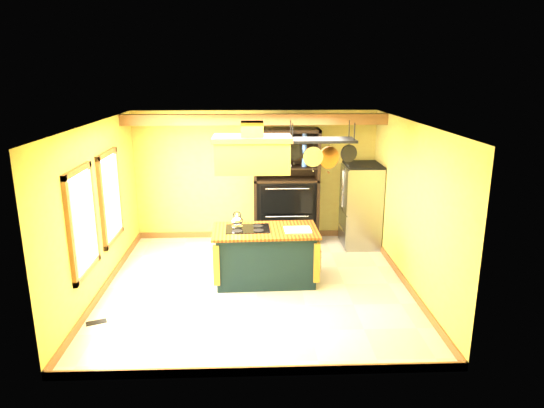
{
  "coord_description": "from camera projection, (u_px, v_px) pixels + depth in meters",
  "views": [
    {
      "loc": [
        -0.03,
        -7.45,
        3.46
      ],
      "look_at": [
        0.27,
        0.3,
        1.33
      ],
      "focal_mm": 32.0,
      "sensor_mm": 36.0,
      "label": 1
    }
  ],
  "objects": [
    {
      "name": "wall_back",
      "position": [
        255.0,
        176.0,
        10.15
      ],
      "size": [
        5.0,
        0.02,
        2.7
      ],
      "primitive_type": "cube",
      "color": "gold",
      "rests_on": "floor"
    },
    {
      "name": "range_hood",
      "position": [
        252.0,
        152.0,
        7.7
      ],
      "size": [
        1.25,
        0.7,
        0.8
      ],
      "color": "gold",
      "rests_on": "ceiling"
    },
    {
      "name": "ceiling",
      "position": [
        255.0,
        123.0,
        7.39
      ],
      "size": [
        5.0,
        5.0,
        0.0
      ],
      "primitive_type": "plane",
      "rotation": [
        3.14,
        0.0,
        0.0
      ],
      "color": "white",
      "rests_on": "wall_back"
    },
    {
      "name": "wall_right",
      "position": [
        410.0,
        206.0,
        7.84
      ],
      "size": [
        0.02,
        5.0,
        2.7
      ],
      "primitive_type": "cube",
      "color": "gold",
      "rests_on": "floor"
    },
    {
      "name": "ceiling_beam",
      "position": [
        255.0,
        120.0,
        9.05
      ],
      "size": [
        5.0,
        0.15,
        0.2
      ],
      "primitive_type": "cube",
      "color": "brown",
      "rests_on": "ceiling"
    },
    {
      "name": "kitchen_island",
      "position": [
        265.0,
        255.0,
        8.17
      ],
      "size": [
        1.78,
        1.02,
        1.11
      ],
      "rotation": [
        0.0,
        0.0,
        0.03
      ],
      "color": "#12282A",
      "rests_on": "floor"
    },
    {
      "name": "floor",
      "position": [
        257.0,
        286.0,
        8.1
      ],
      "size": [
        5.0,
        5.0,
        0.0
      ],
      "primitive_type": "plane",
      "color": "beige",
      "rests_on": "ground"
    },
    {
      "name": "window_near",
      "position": [
        83.0,
        222.0,
        6.87
      ],
      "size": [
        0.06,
        1.06,
        1.56
      ],
      "color": "brown",
      "rests_on": "wall_left"
    },
    {
      "name": "hutch",
      "position": [
        286.0,
        199.0,
        10.05
      ],
      "size": [
        1.33,
        0.6,
        2.36
      ],
      "color": "black",
      "rests_on": "floor"
    },
    {
      "name": "floor_register",
      "position": [
        96.0,
        322.0,
        6.91
      ],
      "size": [
        0.3,
        0.22,
        0.01
      ],
      "primitive_type": "cube",
      "rotation": [
        0.0,
        0.0,
        0.39
      ],
      "color": "black",
      "rests_on": "floor"
    },
    {
      "name": "pot_rack",
      "position": [
        322.0,
        146.0,
        7.72
      ],
      "size": [
        1.13,
        0.53,
        0.77
      ],
      "color": "black",
      "rests_on": "ceiling"
    },
    {
      "name": "wall_front",
      "position": [
        257.0,
        270.0,
        5.33
      ],
      "size": [
        5.0,
        0.02,
        2.7
      ],
      "primitive_type": "cube",
      "color": "gold",
      "rests_on": "floor"
    },
    {
      "name": "wall_left",
      "position": [
        98.0,
        210.0,
        7.65
      ],
      "size": [
        0.02,
        5.0,
        2.7
      ],
      "primitive_type": "cube",
      "color": "gold",
      "rests_on": "floor"
    },
    {
      "name": "window_far",
      "position": [
        111.0,
        197.0,
        8.22
      ],
      "size": [
        0.06,
        1.06,
        1.56
      ],
      "color": "brown",
      "rests_on": "wall_left"
    },
    {
      "name": "refrigerator",
      "position": [
        360.0,
        207.0,
        9.8
      ],
      "size": [
        0.72,
        0.85,
        1.65
      ],
      "color": "gray",
      "rests_on": "floor"
    }
  ]
}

